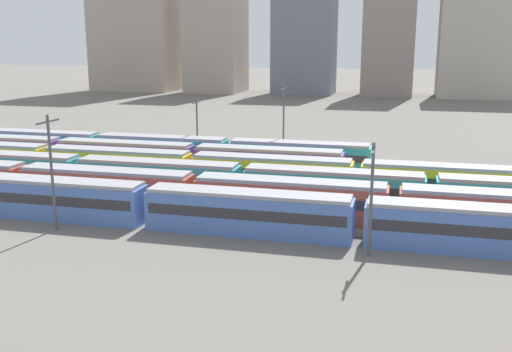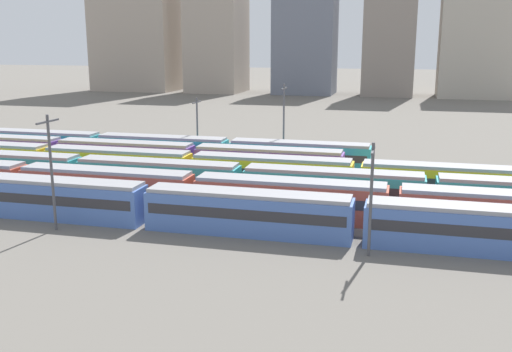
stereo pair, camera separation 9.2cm
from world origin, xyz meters
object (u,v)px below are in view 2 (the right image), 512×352
(train_track_1, at_px, (393,206))
(train_track_2, at_px, (431,194))
(catenary_pole_2, at_px, (51,167))
(train_track_4, at_px, (126,155))
(train_track_3, at_px, (192,168))
(catenary_pole_0, at_px, (371,194))
(catenary_pole_3, at_px, (197,125))
(train_track_5, at_px, (162,149))
(catenary_pole_1, at_px, (284,121))
(train_track_0, at_px, (147,205))

(train_track_1, distance_m, train_track_2, 6.20)
(catenary_pole_2, bearing_deg, train_track_4, 102.10)
(train_track_3, height_order, catenary_pole_2, catenary_pole_2)
(catenary_pole_2, bearing_deg, catenary_pole_0, 0.49)
(catenary_pole_0, bearing_deg, train_track_3, 139.02)
(train_track_1, bearing_deg, catenary_pole_3, 138.48)
(catenary_pole_2, bearing_deg, train_track_5, 94.44)
(catenary_pole_2, bearing_deg, train_track_1, 16.20)
(train_track_1, distance_m, train_track_3, 25.22)
(train_track_3, relative_size, catenary_pole_2, 7.31)
(train_track_5, distance_m, catenary_pole_0, 41.44)
(catenary_pole_1, bearing_deg, train_track_5, -169.29)
(train_track_0, bearing_deg, catenary_pole_2, -156.41)
(catenary_pole_0, xyz_separation_m, catenary_pole_2, (-27.22, -0.23, 0.66))
(catenary_pole_2, relative_size, catenary_pole_3, 1.18)
(train_track_4, relative_size, train_track_5, 1.00)
(train_track_5, relative_size, catenary_pole_2, 5.46)
(train_track_3, xyz_separation_m, train_track_5, (-8.14, 10.40, -0.00))
(catenary_pole_1, bearing_deg, train_track_2, -45.50)
(train_track_3, distance_m, train_track_4, 12.18)
(train_track_1, height_order, train_track_4, same)
(train_track_5, bearing_deg, catenary_pole_1, 10.71)
(train_track_4, height_order, catenary_pole_2, catenary_pole_2)
(train_track_0, bearing_deg, train_track_5, 110.17)
(train_track_2, distance_m, catenary_pole_3, 36.08)
(train_track_2, relative_size, catenary_pole_0, 12.60)
(train_track_1, xyz_separation_m, catenary_pole_0, (-1.62, -8.15, 3.09))
(train_track_1, bearing_deg, catenary_pole_2, -163.80)
(train_track_5, bearing_deg, train_track_0, -69.83)
(train_track_1, height_order, train_track_5, same)
(train_track_2, relative_size, catenary_pole_1, 10.41)
(train_track_0, bearing_deg, train_track_4, 120.85)
(train_track_2, distance_m, train_track_3, 26.86)
(train_track_5, distance_m, catenary_pole_2, 29.51)
(train_track_0, bearing_deg, catenary_pole_0, -8.41)
(catenary_pole_1, height_order, catenary_pole_3, catenary_pole_1)
(train_track_0, height_order, train_track_3, same)
(train_track_0, bearing_deg, train_track_1, 13.56)
(train_track_5, bearing_deg, train_track_1, -33.77)
(train_track_1, relative_size, catenary_pole_1, 10.41)
(train_track_3, bearing_deg, catenary_pole_3, 107.22)
(train_track_4, bearing_deg, catenary_pole_3, 51.48)
(train_track_4, bearing_deg, train_track_1, -24.66)
(train_track_1, distance_m, train_track_4, 37.39)
(catenary_pole_3, bearing_deg, train_track_1, -41.52)
(train_track_3, distance_m, train_track_5, 13.20)
(train_track_4, bearing_deg, catenary_pole_2, -77.90)
(catenary_pole_2, bearing_deg, catenary_pole_3, 87.14)
(train_track_0, relative_size, train_track_3, 1.00)
(train_track_1, height_order, catenary_pole_1, catenary_pole_1)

